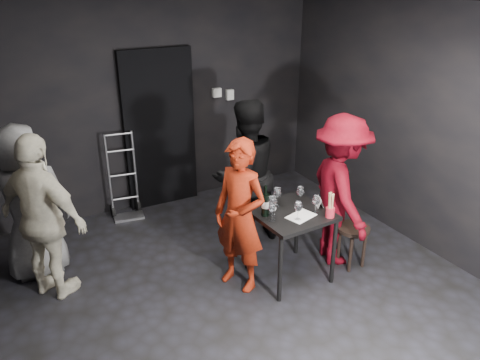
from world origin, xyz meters
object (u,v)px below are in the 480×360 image
woman_black (245,164)px  wine_bottle (265,204)px  hand_truck (126,201)px  breadstick_cup (331,205)px  server_red (240,214)px  bystander_grey (27,197)px  bystander_cream (42,211)px  tasting_table (291,220)px  stool (353,235)px  man_maroon (341,184)px

woman_black → wine_bottle: 0.83m
hand_truck → breadstick_cup: 2.86m
breadstick_cup → woman_black: bearing=106.3°
hand_truck → woman_black: (1.06, -1.30, 0.76)m
server_red → breadstick_cup: size_ratio=5.82×
bystander_grey → server_red: bearing=142.0°
hand_truck → bystander_cream: bearing=-121.8°
woman_black → tasting_table: bearing=84.1°
breadstick_cup → wine_bottle: bearing=149.0°
hand_truck → tasting_table: 2.46m
stool → hand_truck: bearing=128.3°
woman_black → stool: bearing=117.1°
hand_truck → tasting_table: (1.12, -2.14, 0.44)m
wine_bottle → tasting_table: bearing=-10.9°
server_red → woman_black: 0.88m
tasting_table → woman_black: bearing=93.9°
man_maroon → server_red: bearing=101.8°
hand_truck → man_maroon: (1.76, -2.12, 0.70)m
bystander_cream → bystander_grey: size_ratio=1.03×
bystander_cream → breadstick_cup: (2.47, -1.12, -0.04)m
man_maroon → hand_truck: bearing=55.7°
woman_black → wine_bottle: woman_black is taller
man_maroon → stool: bearing=-145.9°
bystander_cream → bystander_grey: (-0.09, 0.45, -0.03)m
hand_truck → stool: hand_truck is taller
server_red → bystander_grey: bearing=-149.3°
bystander_grey → wine_bottle: size_ratio=5.59×
woman_black → bystander_cream: bearing=-9.9°
woman_black → breadstick_cup: bearing=96.5°
breadstick_cup → stool: bearing=13.9°
hand_truck → stool: bearing=-43.7°
server_red → bystander_grey: bystander_grey is taller
bystander_grey → wine_bottle: bystander_grey is taller
tasting_table → stool: tasting_table is taller
wine_bottle → woman_black: bearing=74.9°
tasting_table → breadstick_cup: breadstick_cup is taller
man_maroon → breadstick_cup: size_ratio=6.58×
hand_truck → stool: size_ratio=2.41×
stool → woman_black: bearing=126.9°
bystander_grey → woman_black: bearing=164.3°
wine_bottle → breadstick_cup: wine_bottle is taller
bystander_grey → wine_bottle: (2.02, -1.25, -0.02)m
woman_black → man_maroon: bearing=120.6°
hand_truck → breadstick_cup: (1.39, -2.41, 0.66)m
bystander_cream → wine_bottle: (1.93, -0.80, -0.04)m
tasting_table → man_maroon: (0.64, 0.03, 0.26)m
bystander_cream → breadstick_cup: 2.71m
server_red → wine_bottle: size_ratio=5.06×
woman_black → bystander_grey: size_ratio=1.10×
man_maroon → bystander_cream: bystander_cream is taller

